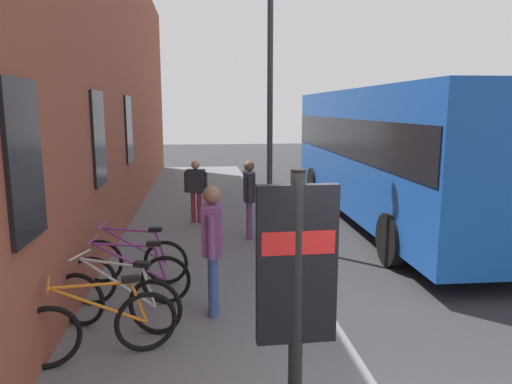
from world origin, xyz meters
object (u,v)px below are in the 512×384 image
object	(u,v)px
bicycle_by_door	(99,327)
bicycle_under_window	(117,301)
bicycle_leaning_wall	(134,260)
transit_info_sign	(296,286)
pedestrian_by_facade	(212,237)
city_bus	(390,148)
pedestrian_near_bus	(249,191)
street_lamp	(270,91)
bicycle_beside_lamp	(129,278)
pedestrian_crossing_street	(196,185)

from	to	relation	value
bicycle_by_door	bicycle_under_window	world-z (taller)	same
bicycle_leaning_wall	bicycle_under_window	bearing A→B (deg)	-179.66
transit_info_sign	pedestrian_by_facade	size ratio (longest dim) A/B	1.34
bicycle_under_window	city_bus	xyz separation A→B (m)	(5.69, -5.84, 1.41)
pedestrian_near_bus	street_lamp	xyz separation A→B (m)	(0.01, -0.44, 2.10)
bicycle_beside_lamp	bicycle_leaning_wall	size ratio (longest dim) A/B	1.01
bicycle_leaning_wall	transit_info_sign	world-z (taller)	transit_info_sign
bicycle_leaning_wall	street_lamp	size ratio (longest dim) A/B	0.33
bicycle_leaning_wall	pedestrian_near_bus	distance (m)	3.32
transit_info_sign	pedestrian_near_bus	world-z (taller)	transit_info_sign
bicycle_under_window	pedestrian_near_bus	xyz separation A→B (m)	(4.12, -2.10, 0.64)
bicycle_by_door	city_bus	bearing A→B (deg)	-42.73
transit_info_sign	pedestrian_crossing_street	distance (m)	8.62
bicycle_under_window	pedestrian_crossing_street	xyz separation A→B (m)	(5.74, -0.96, 0.54)
city_bus	pedestrian_by_facade	world-z (taller)	city_bus
bicycle_beside_lamp	pedestrian_crossing_street	xyz separation A→B (m)	(4.93, -0.92, 0.54)
bicycle_leaning_wall	pedestrian_by_facade	xyz separation A→B (m)	(-1.31, -1.23, 0.70)
pedestrian_by_facade	pedestrian_near_bus	bearing A→B (deg)	-13.13
pedestrian_crossing_street	transit_info_sign	bearing A→B (deg)	-174.94
bicycle_beside_lamp	transit_info_sign	xyz separation A→B (m)	(-3.63, -1.68, 1.21)
bicycle_beside_lamp	street_lamp	xyz separation A→B (m)	(3.32, -2.51, 2.74)
transit_info_sign	pedestrian_crossing_street	size ratio (longest dim) A/B	1.57
city_bus	pedestrian_near_bus	world-z (taller)	city_bus
bicycle_by_door	bicycle_under_window	xyz separation A→B (m)	(0.72, -0.08, 0.00)
bicycle_by_door	pedestrian_crossing_street	world-z (taller)	pedestrian_crossing_street
transit_info_sign	bicycle_by_door	bearing A→B (deg)	40.32
street_lamp	pedestrian_near_bus	bearing A→B (deg)	91.15
city_bus	pedestrian_by_facade	size ratio (longest dim) A/B	5.90
bicycle_beside_lamp	city_bus	bearing A→B (deg)	-49.94
bicycle_beside_lamp	pedestrian_near_bus	distance (m)	3.95
pedestrian_crossing_street	street_lamp	world-z (taller)	street_lamp
transit_info_sign	pedestrian_near_bus	distance (m)	6.98
bicycle_by_door	transit_info_sign	xyz separation A→B (m)	(-2.11, -1.79, 1.21)
street_lamp	pedestrian_crossing_street	bearing A→B (deg)	44.55
bicycle_by_door	pedestrian_crossing_street	size ratio (longest dim) A/B	1.13
bicycle_leaning_wall	city_bus	distance (m)	7.25
bicycle_under_window	pedestrian_near_bus	size ratio (longest dim) A/B	1.00
bicycle_under_window	pedestrian_by_facade	size ratio (longest dim) A/B	0.95
city_bus	street_lamp	size ratio (longest dim) A/B	1.99
city_bus	street_lamp	distance (m)	3.89
bicycle_under_window	pedestrian_crossing_street	size ratio (longest dim) A/B	1.11
pedestrian_near_bus	bicycle_by_door	bearing A→B (deg)	155.74
city_bus	pedestrian_crossing_street	bearing A→B (deg)	89.43
transit_info_sign	bicycle_beside_lamp	bearing A→B (deg)	24.76
city_bus	pedestrian_near_bus	size ratio (longest dim) A/B	6.23
bicycle_beside_lamp	bicycle_under_window	bearing A→B (deg)	177.30
city_bus	bicycle_leaning_wall	bearing A→B (deg)	124.67
pedestrian_by_facade	transit_info_sign	bearing A→B (deg)	-171.14
bicycle_by_door	bicycle_leaning_wall	world-z (taller)	same
bicycle_beside_lamp	city_bus	xyz separation A→B (m)	(4.88, -5.81, 1.41)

